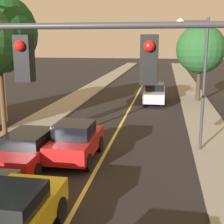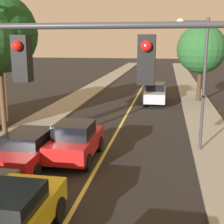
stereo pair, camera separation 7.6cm
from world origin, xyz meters
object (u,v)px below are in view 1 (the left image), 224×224
at_px(car_outer_lane_second, 30,147).
at_px(car_far_oncoming, 155,93).
at_px(tree_right_near, 201,49).
at_px(car_near_lane_front, 10,215).
at_px(streetlamp_right, 197,66).
at_px(traffic_signal_mast, 165,98).
at_px(car_near_lane_second, 76,141).

relative_size(car_outer_lane_second, car_far_oncoming, 0.94).
bearing_deg(tree_right_near, car_far_oncoming, -162.02).
height_order(car_outer_lane_second, tree_right_near, tree_right_near).
distance_m(car_near_lane_front, streetlamp_right, 10.27).
bearing_deg(car_outer_lane_second, traffic_signal_mast, -48.07).
bearing_deg(streetlamp_right, traffic_signal_mast, -98.94).
distance_m(streetlamp_right, tree_right_near, 13.41).
relative_size(car_near_lane_front, car_outer_lane_second, 0.78).
relative_size(streetlamp_right, tree_right_near, 0.93).
height_order(car_near_lane_front, car_outer_lane_second, car_near_lane_front).
xyz_separation_m(car_near_lane_second, streetlamp_right, (5.31, 2.01, 3.25)).
distance_m(car_outer_lane_second, tree_right_near, 18.69).
relative_size(car_near_lane_second, tree_right_near, 0.59).
distance_m(car_outer_lane_second, car_far_oncoming, 15.67).
bearing_deg(tree_right_near, traffic_signal_mast, -97.43).
height_order(car_far_oncoming, tree_right_near, tree_right_near).
distance_m(car_far_oncoming, traffic_signal_mast, 21.52).
xyz_separation_m(car_near_lane_front, car_near_lane_second, (-0.00, 6.13, 0.06)).
bearing_deg(car_near_lane_front, car_near_lane_second, 90.00).
bearing_deg(tree_right_near, streetlamp_right, -96.39).
relative_size(car_near_lane_front, traffic_signal_mast, 0.67).
bearing_deg(traffic_signal_mast, car_near_lane_front, 165.41).
distance_m(car_outer_lane_second, traffic_signal_mast, 9.20).
xyz_separation_m(car_outer_lane_second, car_far_oncoming, (4.86, 14.90, 0.12)).
xyz_separation_m(car_outer_lane_second, tree_right_near, (8.63, 16.12, 3.86)).
xyz_separation_m(car_far_oncoming, streetlamp_right, (2.28, -12.09, 3.24)).
relative_size(car_outer_lane_second, tree_right_near, 0.73).
bearing_deg(car_outer_lane_second, car_near_lane_second, 23.45).
distance_m(car_near_lane_front, car_far_oncoming, 20.46).
height_order(traffic_signal_mast, streetlamp_right, streetlamp_right).
height_order(car_outer_lane_second, car_far_oncoming, car_far_oncoming).
height_order(car_near_lane_second, car_far_oncoming, car_near_lane_second).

